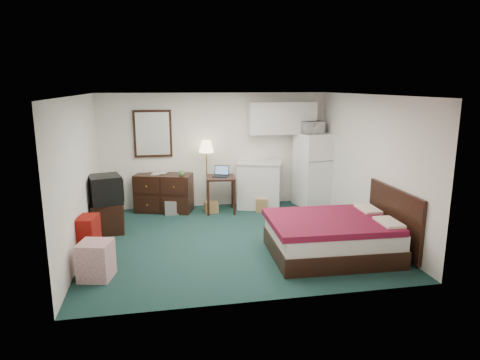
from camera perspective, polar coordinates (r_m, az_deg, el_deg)
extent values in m
cube|color=black|center=(7.63, -0.86, -7.87)|extent=(5.00, 4.50, 0.01)
cube|color=white|center=(7.15, -0.92, 11.25)|extent=(5.00, 4.50, 0.01)
cube|color=white|center=(9.48, -3.24, 3.98)|extent=(5.00, 0.01, 2.50)
cube|color=white|center=(5.14, 3.45, -3.43)|extent=(5.00, 0.01, 2.50)
cube|color=white|center=(7.29, -20.62, 0.57)|extent=(0.01, 4.50, 2.50)
cube|color=white|center=(8.09, 16.84, 1.96)|extent=(0.01, 4.50, 2.50)
sphere|color=navy|center=(9.50, 1.15, -1.98)|extent=(0.59, 0.59, 0.55)
imported|color=white|center=(9.56, 9.59, 7.13)|extent=(0.54, 0.40, 0.33)
imported|color=olive|center=(9.24, -11.70, 1.49)|extent=(0.18, 0.06, 0.24)
imported|color=olive|center=(9.29, -10.68, 1.46)|extent=(0.14, 0.07, 0.20)
imported|color=#579545|center=(8.99, -7.78, 0.96)|extent=(0.15, 0.14, 0.13)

